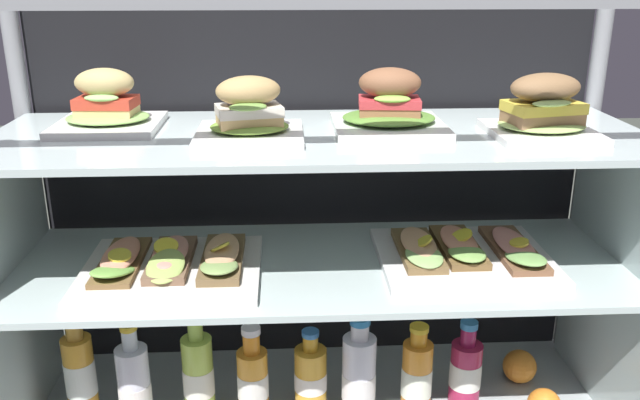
{
  "coord_description": "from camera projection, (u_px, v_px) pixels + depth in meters",
  "views": [
    {
      "loc": [
        -0.07,
        -1.23,
        0.93
      ],
      "look_at": [
        0.0,
        0.0,
        0.51
      ],
      "focal_mm": 37.52,
      "sensor_mm": 36.0,
      "label": 1
    }
  ],
  "objects": [
    {
      "name": "case_frame",
      "position": [
        317.0,
        185.0,
        1.42
      ],
      "size": [
        1.3,
        0.49,
        0.91
      ],
      "color": "gray",
      "rests_on": "ground"
    },
    {
      "name": "riser_lower_tier",
      "position": [
        320.0,
        340.0,
        1.4
      ],
      "size": [
        1.22,
        0.42,
        0.33
      ],
      "color": "silver",
      "rests_on": "case_base_deck"
    },
    {
      "name": "shelf_lower_glass",
      "position": [
        320.0,
        265.0,
        1.35
      ],
      "size": [
        1.24,
        0.44,
        0.01
      ],
      "primitive_type": "cube",
      "color": "silver",
      "rests_on": "riser_lower_tier"
    },
    {
      "name": "riser_upper_tier",
      "position": [
        320.0,
        203.0,
        1.3
      ],
      "size": [
        1.22,
        0.42,
        0.25
      ],
      "color": "silver",
      "rests_on": "shelf_lower_glass"
    },
    {
      "name": "shelf_upper_glass",
      "position": [
        320.0,
        136.0,
        1.26
      ],
      "size": [
        1.24,
        0.44,
        0.01
      ],
      "primitive_type": "cube",
      "color": "silver",
      "rests_on": "riser_upper_tier"
    },
    {
      "name": "plated_roll_sandwich_left_of_center",
      "position": [
        107.0,
        109.0,
        1.28
      ],
      "size": [
        0.2,
        0.2,
        0.12
      ],
      "color": "white",
      "rests_on": "shelf_upper_glass"
    },
    {
      "name": "plated_roll_sandwich_right_of_center",
      "position": [
        249.0,
        116.0,
        1.21
      ],
      "size": [
        0.19,
        0.19,
        0.11
      ],
      "color": "white",
      "rests_on": "shelf_upper_glass"
    },
    {
      "name": "plated_roll_sandwich_mid_right",
      "position": [
        389.0,
        110.0,
        1.26
      ],
      "size": [
        0.21,
        0.21,
        0.12
      ],
      "color": "white",
      "rests_on": "shelf_upper_glass"
    },
    {
      "name": "plated_roll_sandwich_far_right",
      "position": [
        543.0,
        112.0,
        1.22
      ],
      "size": [
        0.19,
        0.19,
        0.12
      ],
      "color": "white",
      "rests_on": "shelf_upper_glass"
    },
    {
      "name": "open_sandwich_tray_mid_right",
      "position": [
        172.0,
        264.0,
        1.29
      ],
      "size": [
        0.34,
        0.3,
        0.07
      ],
      "color": "white",
      "rests_on": "shelf_lower_glass"
    },
    {
      "name": "open_sandwich_tray_left_of_center",
      "position": [
        464.0,
        253.0,
        1.34
      ],
      "size": [
        0.34,
        0.3,
        0.06
      ],
      "color": "white",
      "rests_on": "shelf_lower_glass"
    },
    {
      "name": "juice_bottle_back_right",
      "position": [
        80.0,
        374.0,
        1.4
      ],
      "size": [
        0.06,
        0.06,
        0.23
      ],
      "color": "gold",
      "rests_on": "case_base_deck"
    },
    {
      "name": "juice_bottle_front_left_end",
      "position": [
        134.0,
        386.0,
        1.38
      ],
      "size": [
        0.07,
        0.07,
        0.23
      ],
      "color": "white",
      "rests_on": "case_base_deck"
    },
    {
      "name": "juice_bottle_near_post",
      "position": [
        198.0,
        375.0,
        1.41
      ],
      "size": [
        0.07,
        0.07,
        0.23
      ],
      "color": "#B2CF4E",
      "rests_on": "case_base_deck"
    },
    {
      "name": "juice_bottle_tucked_behind",
      "position": [
        253.0,
        381.0,
        1.4
      ],
      "size": [
        0.07,
        0.07,
        0.21
      ],
      "color": "orange",
      "rests_on": "case_base_deck"
    },
    {
      "name": "juice_bottle_front_right_end",
      "position": [
        311.0,
        378.0,
        1.43
      ],
      "size": [
        0.07,
        0.07,
        0.19
      ],
      "color": "gold",
      "rests_on": "case_base_deck"
    },
    {
      "name": "juice_bottle_back_left",
      "position": [
        359.0,
        375.0,
        1.41
      ],
      "size": [
        0.07,
        0.07,
        0.23
      ],
      "color": "white",
      "rests_on": "case_base_deck"
    },
    {
      "name": "juice_bottle_back_center",
      "position": [
        417.0,
        375.0,
        1.43
      ],
      "size": [
        0.07,
        0.07,
        0.2
      ],
      "color": "orange",
      "rests_on": "case_base_deck"
    },
    {
      "name": "juice_bottle_front_middle",
      "position": [
        466.0,
        371.0,
        1.45
      ],
      "size": [
        0.07,
        0.07,
        0.2
      ],
      "color": "#A01F44",
      "rests_on": "case_base_deck"
    },
    {
      "name": "orange_fruit_beside_bottles",
      "position": [
        520.0,
        366.0,
        1.53
      ],
      "size": [
        0.08,
        0.08,
        0.08
      ],
      "primitive_type": "sphere",
      "color": "orange",
      "rests_on": "case_base_deck"
    }
  ]
}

